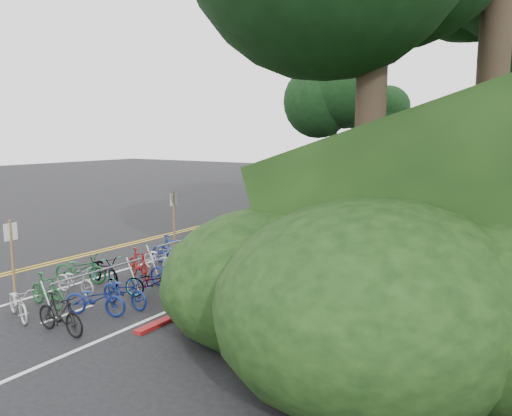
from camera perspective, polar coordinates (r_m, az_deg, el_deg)
The scene contains 10 objects.
ground at distance 18.05m, azimuth -21.49°, elevation -7.47°, with size 120.00×120.00×0.00m, color black.
road_markings at distance 24.74m, azimuth -1.28°, elevation -2.66°, with size 7.47×80.00×0.01m.
red_curb at distance 24.07m, azimuth 11.37°, elevation -3.02°, with size 0.25×28.00×0.10m, color maroon.
tree_cluster at distance 33.17m, azimuth 25.92°, elevation 20.44°, with size 33.05×54.54×19.46m.
bike_rack_front at distance 14.42m, azimuth -17.32°, elevation -7.84°, with size 1.11×3.08×1.10m.
bike_racks_rest at distance 25.90m, azimuth 6.68°, elevation -0.30°, with size 1.14×23.00×1.17m.
signpost_near at distance 15.99m, azimuth -26.10°, elevation -4.76°, with size 0.08×0.40×2.35m.
signposts_rest at distance 27.81m, azimuth 3.17°, elevation 1.54°, with size 0.08×18.40×2.50m.
bike_front at distance 17.15m, azimuth -19.42°, elevation -6.54°, with size 1.80×0.63×0.94m, color #144C1E.
bike_valet at distance 16.47m, azimuth -11.72°, elevation -6.84°, with size 3.38×10.43×1.08m.
Camera 1 is at (14.25, -10.00, 4.76)m, focal length 35.00 mm.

